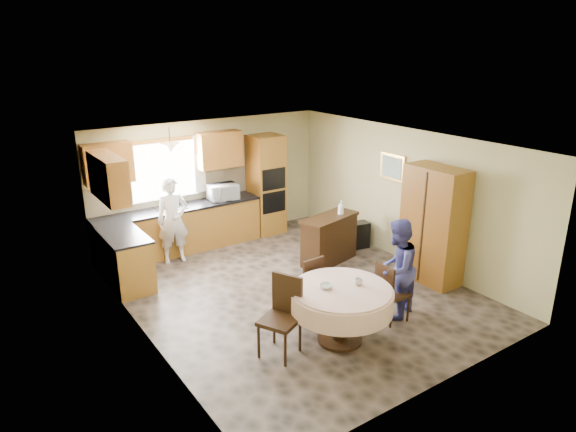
% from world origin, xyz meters
% --- Properties ---
extents(floor, '(5.00, 6.00, 0.01)m').
position_xyz_m(floor, '(0.00, 0.00, 0.00)').
color(floor, brown).
rests_on(floor, ground).
extents(ceiling, '(5.00, 6.00, 0.01)m').
position_xyz_m(ceiling, '(0.00, 0.00, 2.50)').
color(ceiling, white).
rests_on(ceiling, wall_back).
extents(wall_back, '(5.00, 0.02, 2.50)m').
position_xyz_m(wall_back, '(0.00, 3.00, 1.25)').
color(wall_back, tan).
rests_on(wall_back, floor).
extents(wall_front, '(5.00, 0.02, 2.50)m').
position_xyz_m(wall_front, '(0.00, -3.00, 1.25)').
color(wall_front, tan).
rests_on(wall_front, floor).
extents(wall_left, '(0.02, 6.00, 2.50)m').
position_xyz_m(wall_left, '(-2.50, 0.00, 1.25)').
color(wall_left, tan).
rests_on(wall_left, floor).
extents(wall_right, '(0.02, 6.00, 2.50)m').
position_xyz_m(wall_right, '(2.50, 0.00, 1.25)').
color(wall_right, tan).
rests_on(wall_right, floor).
extents(window, '(1.40, 0.03, 1.10)m').
position_xyz_m(window, '(-1.00, 2.98, 1.60)').
color(window, white).
rests_on(window, wall_back).
extents(curtain_left, '(0.22, 0.02, 1.15)m').
position_xyz_m(curtain_left, '(-1.75, 2.93, 1.65)').
color(curtain_left, white).
rests_on(curtain_left, wall_back).
extents(curtain_right, '(0.22, 0.02, 1.15)m').
position_xyz_m(curtain_right, '(-0.25, 2.93, 1.65)').
color(curtain_right, white).
rests_on(curtain_right, wall_back).
extents(base_cab_back, '(3.30, 0.60, 0.88)m').
position_xyz_m(base_cab_back, '(-0.85, 2.70, 0.44)').
color(base_cab_back, '#B2802F').
rests_on(base_cab_back, floor).
extents(counter_back, '(3.30, 0.64, 0.04)m').
position_xyz_m(counter_back, '(-0.85, 2.70, 0.90)').
color(counter_back, black).
rests_on(counter_back, base_cab_back).
extents(base_cab_left, '(0.60, 1.20, 0.88)m').
position_xyz_m(base_cab_left, '(-2.20, 1.80, 0.44)').
color(base_cab_left, '#B2802F').
rests_on(base_cab_left, floor).
extents(counter_left, '(0.64, 1.20, 0.04)m').
position_xyz_m(counter_left, '(-2.20, 1.80, 0.90)').
color(counter_left, black).
rests_on(counter_left, base_cab_left).
extents(backsplash, '(3.30, 0.02, 0.55)m').
position_xyz_m(backsplash, '(-0.85, 2.99, 1.18)').
color(backsplash, beige).
rests_on(backsplash, wall_back).
extents(wall_cab_left, '(0.85, 0.33, 0.72)m').
position_xyz_m(wall_cab_left, '(-2.05, 2.83, 1.91)').
color(wall_cab_left, '#AE692B').
rests_on(wall_cab_left, wall_back).
extents(wall_cab_right, '(0.90, 0.33, 0.72)m').
position_xyz_m(wall_cab_right, '(0.15, 2.83, 1.91)').
color(wall_cab_right, '#AE692B').
rests_on(wall_cab_right, wall_back).
extents(wall_cab_side, '(0.33, 1.20, 0.72)m').
position_xyz_m(wall_cab_side, '(-2.33, 1.80, 1.91)').
color(wall_cab_side, '#AE692B').
rests_on(wall_cab_side, wall_left).
extents(oven_tower, '(0.66, 0.62, 2.12)m').
position_xyz_m(oven_tower, '(1.15, 2.69, 1.06)').
color(oven_tower, '#B2802F').
rests_on(oven_tower, floor).
extents(oven_upper, '(0.56, 0.01, 0.45)m').
position_xyz_m(oven_upper, '(1.15, 2.38, 1.25)').
color(oven_upper, black).
rests_on(oven_upper, oven_tower).
extents(oven_lower, '(0.56, 0.01, 0.45)m').
position_xyz_m(oven_lower, '(1.15, 2.38, 0.75)').
color(oven_lower, black).
rests_on(oven_lower, oven_tower).
extents(pendant, '(0.36, 0.36, 0.18)m').
position_xyz_m(pendant, '(-1.00, 2.50, 2.12)').
color(pendant, beige).
rests_on(pendant, ceiling).
extents(sideboard, '(1.27, 0.76, 0.85)m').
position_xyz_m(sideboard, '(1.25, 0.63, 0.42)').
color(sideboard, '#311C0D').
rests_on(sideboard, floor).
extents(space_heater, '(0.43, 0.34, 0.53)m').
position_xyz_m(space_heater, '(2.20, 0.87, 0.26)').
color(space_heater, black).
rests_on(space_heater, floor).
extents(cupboard, '(0.53, 1.05, 2.01)m').
position_xyz_m(cupboard, '(2.22, -0.94, 1.01)').
color(cupboard, '#B2802F').
rests_on(cupboard, floor).
extents(dining_table, '(1.41, 1.41, 0.81)m').
position_xyz_m(dining_table, '(-0.32, -1.58, 0.63)').
color(dining_table, '#311C0D').
rests_on(dining_table, floor).
extents(chair_left, '(0.62, 0.62, 1.07)m').
position_xyz_m(chair_left, '(-1.12, -1.34, 0.59)').
color(chair_left, '#311C0D').
rests_on(chair_left, floor).
extents(chair_back, '(0.42, 0.42, 0.92)m').
position_xyz_m(chair_back, '(-0.20, -0.68, 0.51)').
color(chair_back, '#311C0D').
rests_on(chair_back, floor).
extents(chair_right, '(0.41, 0.41, 0.92)m').
position_xyz_m(chair_right, '(0.61, -1.56, 0.51)').
color(chair_right, '#311C0D').
rests_on(chair_right, floor).
extents(framed_picture, '(0.06, 0.60, 0.50)m').
position_xyz_m(framed_picture, '(2.47, 0.32, 1.73)').
color(framed_picture, gold).
rests_on(framed_picture, wall_right).
extents(microwave, '(0.61, 0.45, 0.32)m').
position_xyz_m(microwave, '(0.10, 2.65, 1.08)').
color(microwave, silver).
rests_on(microwave, counter_back).
extents(person_sink, '(0.64, 0.47, 1.63)m').
position_xyz_m(person_sink, '(-1.13, 2.30, 0.81)').
color(person_sink, silver).
rests_on(person_sink, floor).
extents(person_dining, '(0.91, 0.81, 1.54)m').
position_xyz_m(person_dining, '(0.80, -1.50, 0.77)').
color(person_dining, navy).
rests_on(person_dining, floor).
extents(bowl_sideboard, '(0.28, 0.28, 0.06)m').
position_xyz_m(bowl_sideboard, '(1.07, 0.63, 0.88)').
color(bowl_sideboard, '#B2B2B2').
rests_on(bowl_sideboard, sideboard).
extents(bottle_sideboard, '(0.13, 0.13, 0.31)m').
position_xyz_m(bottle_sideboard, '(1.51, 0.63, 1.01)').
color(bottle_sideboard, silver).
rests_on(bottle_sideboard, sideboard).
extents(cup_table, '(0.15, 0.15, 0.09)m').
position_xyz_m(cup_table, '(-0.07, -1.63, 0.85)').
color(cup_table, '#B2B2B2').
rests_on(cup_table, dining_table).
extents(bowl_table, '(0.20, 0.20, 0.06)m').
position_xyz_m(bowl_table, '(-0.50, -1.46, 0.83)').
color(bowl_table, '#B2B2B2').
rests_on(bowl_table, dining_table).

